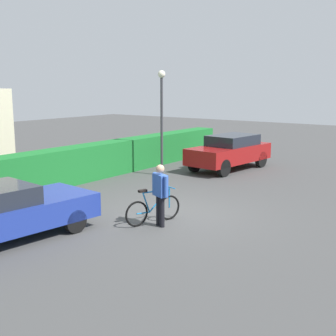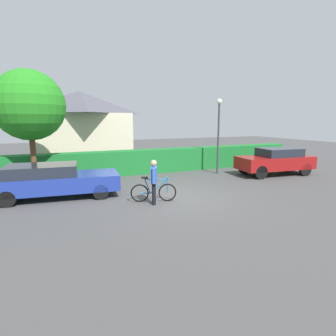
# 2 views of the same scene
# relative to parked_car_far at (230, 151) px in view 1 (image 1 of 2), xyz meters

# --- Properties ---
(ground_plane) EXTENTS (60.00, 60.00, 0.00)m
(ground_plane) POSITION_rel_parked_car_far_xyz_m (-6.72, -1.86, -0.76)
(ground_plane) COLOR #434343
(hedge_row) EXTENTS (20.33, 0.90, 1.28)m
(hedge_row) POSITION_rel_parked_car_far_xyz_m (-6.72, 3.29, -0.12)
(hedge_row) COLOR #1B6E2B
(hedge_row) RESTS_ON ground
(parked_car_far) EXTENTS (4.15, 2.03, 1.42)m
(parked_car_far) POSITION_rel_parked_car_far_xyz_m (0.00, 0.00, 0.00)
(parked_car_far) COLOR maroon
(parked_car_far) RESTS_ON ground
(bicycle) EXTENTS (1.58, 0.68, 0.91)m
(bicycle) POSITION_rel_parked_car_far_xyz_m (-7.66, -1.97, -0.40)
(bicycle) COLOR black
(bicycle) RESTS_ON ground
(person_rider) EXTENTS (0.36, 0.59, 1.55)m
(person_rider) POSITION_rel_parked_car_far_xyz_m (-7.76, -2.26, 0.13)
(person_rider) COLOR black
(person_rider) RESTS_ON ground
(street_lamp) EXTENTS (0.28, 0.28, 3.99)m
(street_lamp) POSITION_rel_parked_car_far_xyz_m (-2.63, 1.53, 1.84)
(street_lamp) COLOR #38383D
(street_lamp) RESTS_ON ground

